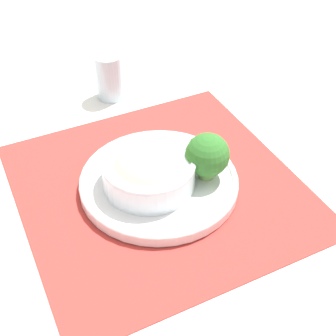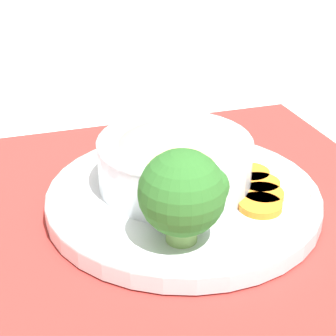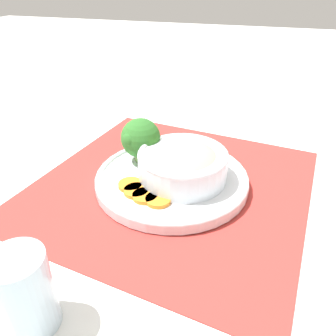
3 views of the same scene
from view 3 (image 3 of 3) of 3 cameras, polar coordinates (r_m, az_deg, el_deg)
ground_plane at (r=0.60m, az=0.66°, el=-2.99°), size 4.00×4.00×0.00m
placemat at (r=0.60m, az=0.66°, el=-2.83°), size 0.53×0.53×0.00m
plate at (r=0.60m, az=0.67°, el=-1.78°), size 0.28×0.28×0.02m
bowl at (r=0.57m, az=2.66°, el=1.05°), size 0.16×0.16×0.06m
broccoli_floret at (r=0.62m, az=-4.81°, el=5.17°), size 0.08×0.08×0.09m
carrot_slice_near at (r=0.57m, az=-6.56°, el=-2.94°), size 0.04×0.04×0.01m
carrot_slice_middle at (r=0.55m, az=-5.56°, el=-3.99°), size 0.04×0.04×0.01m
carrot_slice_far at (r=0.54m, az=-4.01°, el=-4.87°), size 0.04×0.04×0.01m
carrot_slice_extra at (r=0.53m, az=-2.03°, el=-5.48°), size 0.04×0.04×0.01m
water_glass at (r=0.40m, az=-23.53°, el=-19.79°), size 0.06×0.06×0.10m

